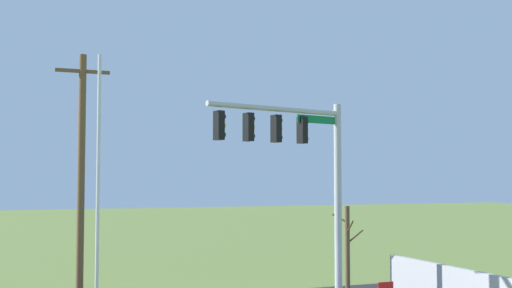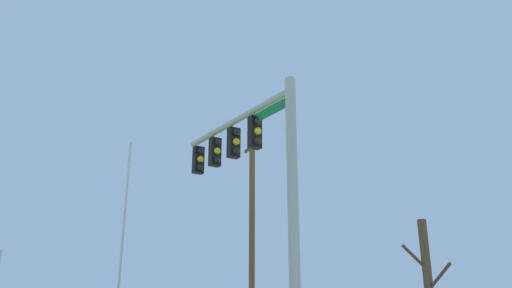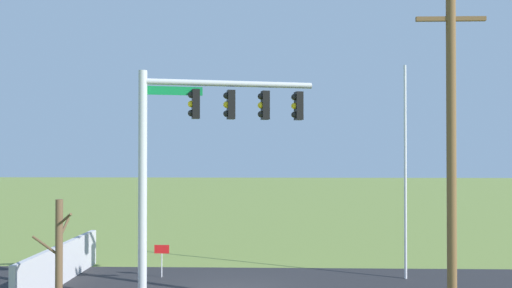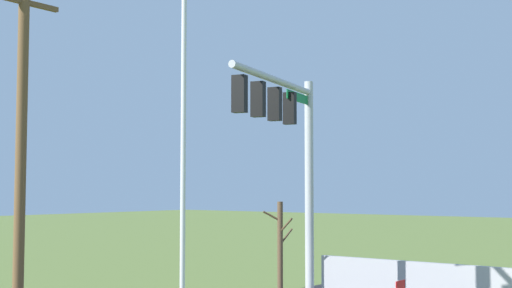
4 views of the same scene
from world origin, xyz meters
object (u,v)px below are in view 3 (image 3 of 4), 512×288
(signal_mast, at_px, (197,136))
(utility_pole, at_px, (451,155))
(flagpole, at_px, (405,172))
(bare_tree, at_px, (59,259))
(open_sign, at_px, (162,253))

(signal_mast, distance_m, utility_pole, 7.84)
(flagpole, relative_size, utility_pole, 0.89)
(signal_mast, xyz_separation_m, utility_pole, (-7.37, 2.64, -0.58))
(bare_tree, height_order, open_sign, bare_tree)
(bare_tree, bearing_deg, signal_mast, -140.51)
(flagpole, xyz_separation_m, bare_tree, (10.86, 5.60, -2.22))
(signal_mast, height_order, flagpole, flagpole)
(open_sign, bearing_deg, utility_pole, 149.39)
(utility_pole, relative_size, bare_tree, 2.63)
(signal_mast, xyz_separation_m, flagpole, (-7.44, -2.78, -1.25))
(signal_mast, height_order, bare_tree, signal_mast)
(signal_mast, bearing_deg, open_sign, -58.02)
(bare_tree, bearing_deg, flagpole, -152.73)
(flagpole, bearing_deg, utility_pole, 89.25)
(bare_tree, distance_m, open_sign, 5.88)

